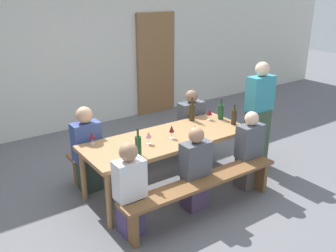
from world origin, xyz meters
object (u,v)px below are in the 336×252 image
(bench_far, at_px, (140,146))
(wine_glass_3, at_px, (148,135))
(bench_near, at_px, (203,186))
(seated_guest_far_1, at_px, (191,127))
(wooden_door, at_px, (156,64))
(wine_glass_1, at_px, (209,112))
(tasting_table, at_px, (168,142))
(seated_guest_near_1, at_px, (195,171))
(wine_glass_2, at_px, (92,136))
(wine_bottle_2, at_px, (138,146))
(seated_guest_far_0, at_px, (87,151))
(wine_glass_0, at_px, (172,129))
(wine_bottle_3, at_px, (221,112))
(seated_guest_near_0, at_px, (130,191))
(wine_glass_4, at_px, (195,129))
(standing_host, at_px, (258,117))
(wine_bottle_1, at_px, (192,112))
(seated_guest_near_2, at_px, (249,152))
(wine_bottle_0, at_px, (234,117))

(bench_far, xyz_separation_m, wine_glass_3, (-0.33, -0.78, 0.51))
(bench_near, bearing_deg, seated_guest_far_1, 57.36)
(wooden_door, relative_size, wine_glass_1, 12.27)
(tasting_table, height_order, seated_guest_near_1, seated_guest_near_1)
(wine_glass_2, bearing_deg, wine_bottle_2, -64.59)
(wine_glass_3, xyz_separation_m, seated_guest_far_0, (-0.56, 0.63, -0.31))
(bench_near, relative_size, seated_guest_far_0, 1.85)
(wine_glass_0, height_order, seated_guest_far_0, seated_guest_far_0)
(wooden_door, height_order, bench_near, wooden_door)
(bench_near, distance_m, wine_bottle_3, 1.43)
(tasting_table, relative_size, seated_guest_near_0, 2.08)
(seated_guest_far_0, height_order, seated_guest_far_1, seated_guest_far_0)
(wine_glass_4, height_order, seated_guest_near_1, seated_guest_near_1)
(wine_glass_0, relative_size, standing_host, 0.11)
(bench_near, bearing_deg, standing_host, 20.31)
(wine_bottle_2, bearing_deg, standing_host, 2.92)
(wine_glass_3, bearing_deg, wine_bottle_1, 21.14)
(wine_glass_3, bearing_deg, wine_glass_2, 144.82)
(standing_host, bearing_deg, wooden_door, -93.20)
(wine_glass_2, xyz_separation_m, seated_guest_near_2, (1.81, -0.92, -0.35))
(wine_glass_1, height_order, standing_host, standing_host)
(wooden_door, relative_size, tasting_table, 0.93)
(wine_bottle_2, xyz_separation_m, seated_guest_near_1, (0.60, -0.30, -0.38))
(bench_near, height_order, wine_glass_1, wine_glass_1)
(seated_guest_near_2, distance_m, seated_guest_far_1, 1.15)
(tasting_table, distance_m, wine_bottle_2, 0.69)
(wine_bottle_3, bearing_deg, wine_glass_0, -169.24)
(seated_guest_far_0, distance_m, seated_guest_far_1, 1.72)
(wine_bottle_1, xyz_separation_m, wine_glass_1, (0.23, -0.12, -0.01))
(seated_guest_far_0, bearing_deg, bench_near, 34.30)
(seated_guest_near_1, distance_m, seated_guest_far_1, 1.42)
(bench_far, height_order, seated_guest_far_0, seated_guest_far_0)
(wine_glass_4, height_order, seated_guest_near_2, seated_guest_near_2)
(wine_glass_1, bearing_deg, wine_bottle_2, -162.26)
(wine_bottle_0, height_order, wine_glass_3, wine_bottle_0)
(wine_glass_4, xyz_separation_m, seated_guest_near_0, (-1.15, -0.33, -0.35))
(wine_bottle_1, distance_m, wine_glass_4, 0.69)
(wine_glass_1, bearing_deg, seated_guest_near_1, -138.56)
(tasting_table, relative_size, seated_guest_far_0, 1.93)
(wine_bottle_2, xyz_separation_m, wine_glass_3, (0.27, 0.22, -0.01))
(seated_guest_near_1, relative_size, seated_guest_far_0, 0.91)
(bench_near, relative_size, seated_guest_near_1, 2.04)
(wine_bottle_0, distance_m, wine_glass_4, 0.78)
(wine_glass_1, xyz_separation_m, standing_host, (0.64, -0.36, -0.10))
(wine_bottle_2, height_order, seated_guest_near_0, seated_guest_near_0)
(wine_bottle_1, relative_size, seated_guest_near_2, 0.32)
(bench_near, bearing_deg, wine_glass_1, 46.64)
(tasting_table, bearing_deg, wine_bottle_2, -155.56)
(seated_guest_far_0, bearing_deg, wooden_door, 131.73)
(bench_near, xyz_separation_m, wine_glass_1, (0.87, 0.92, 0.51))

